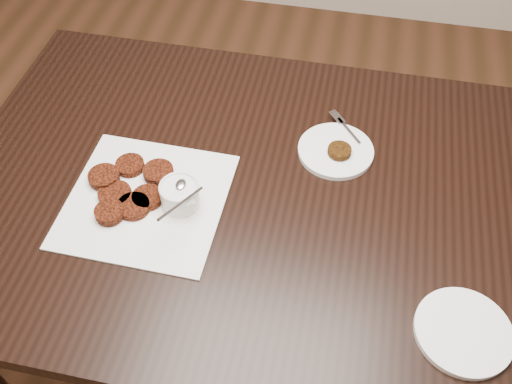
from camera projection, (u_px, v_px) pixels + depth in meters
floor at (250, 367)px, 1.76m from camera, size 4.00×4.00×0.00m
table at (276, 282)px, 1.52m from camera, size 1.47×0.94×0.75m
napkin at (146, 200)px, 1.22m from camera, size 0.34×0.34×0.00m
sauce_ramekin at (178, 186)px, 1.16m from camera, size 0.14×0.14×0.12m
patty_cluster at (128, 190)px, 1.22m from camera, size 0.29×0.29×0.02m
plate_with_patty at (336, 149)px, 1.30m from camera, size 0.24×0.24×0.03m
plate_empty at (463, 332)px, 1.02m from camera, size 0.21×0.21×0.01m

